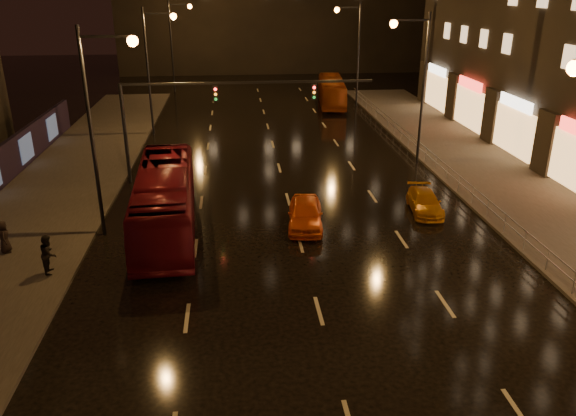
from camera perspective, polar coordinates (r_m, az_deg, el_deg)
The scene contains 11 objects.
ground at distance 36.33m, azimuth -0.63°, elevation 3.14°, with size 140.00×140.00×0.00m, color black.
sidewalk_left at distance 33.19m, azimuth -23.70°, elevation -0.50°, with size 7.00×70.00×0.15m, color #38332D.
sidewalk_right at distance 35.55m, azimuth 22.37°, elevation 1.13°, with size 7.00×70.00×0.15m, color #38332D.
traffic_signal at distance 35.03m, azimuth -9.07°, elevation 10.19°, with size 15.31×0.32×6.20m.
railing_right at distance 36.50m, azimuth 15.86°, elevation 3.86°, with size 0.05×56.00×1.00m.
bus_red at distance 28.66m, azimuth -12.36°, elevation 0.80°, with size 2.71×11.59×3.23m, color maroon.
bus_curb at distance 58.73m, azimuth 4.45°, elevation 11.72°, with size 2.33×9.94×2.77m, color #8B360D.
taxi_near at distance 28.68m, azimuth 1.78°, elevation -0.56°, with size 1.72×4.28×1.46m, color #EA5916.
taxi_far at distance 31.53m, azimuth 13.73°, elevation 0.59°, with size 1.56×3.84×1.11m, color orange.
pedestrian_b at distance 25.92m, azimuth -23.14°, elevation -4.31°, with size 0.83×0.65×1.71m, color black.
pedestrian_c at distance 28.72m, azimuth -26.91°, elevation -2.62°, with size 0.75×0.49×1.53m, color black.
Camera 1 is at (-3.00, -14.28, 11.67)m, focal length 35.00 mm.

